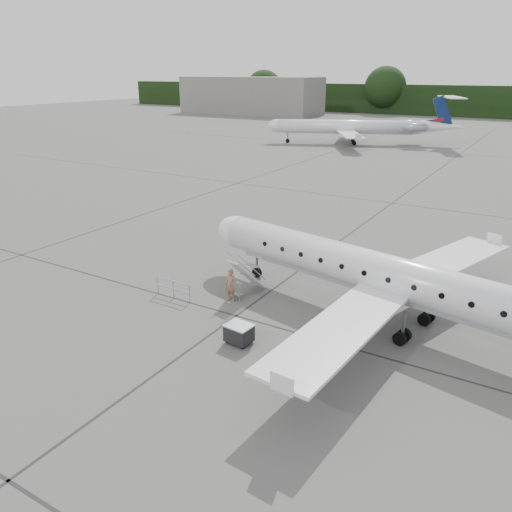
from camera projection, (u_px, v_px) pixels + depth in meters
The scene contains 8 objects.
ground at pixel (300, 362), 20.98m from camera, with size 320.00×320.00×0.00m, color #555553.
terminal_building at pixel (251, 95), 141.43m from camera, with size 40.00×14.00×10.00m, color slate.
main_regional_jet at pixel (403, 259), 22.72m from camera, with size 26.76×19.27×6.86m, color silver, non-canonical shape.
airstair at pixel (247, 275), 27.06m from camera, with size 0.85×2.18×2.15m, color silver, non-canonical shape.
passenger at pixel (231, 285), 26.26m from camera, with size 0.65×0.43×1.79m, color #875F49.
safety_railing at pixel (173, 290), 26.70m from camera, with size 2.20×0.08×1.00m, color #999CA2, non-canonical shape.
baggage_cart at pixel (239, 333), 22.27m from camera, with size 1.12×0.90×0.97m, color black, non-canonical shape.
bg_regional_left at pixel (348, 120), 82.45m from camera, with size 29.84×21.49×7.83m, color silver, non-canonical shape.
Camera 1 is at (7.72, -16.50, 11.49)m, focal length 35.00 mm.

